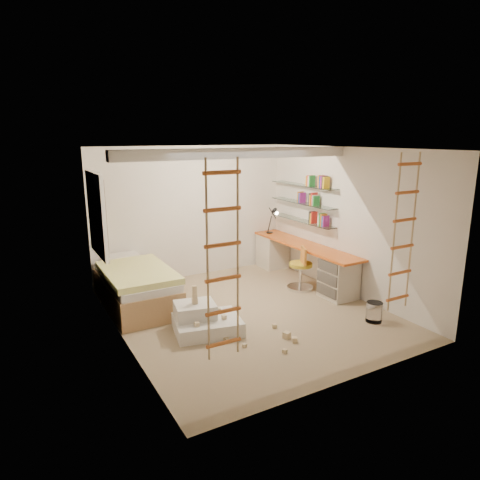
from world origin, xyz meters
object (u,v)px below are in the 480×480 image
desk (303,261)px  play_platform (204,321)px  swivel_chair (301,274)px  bed (136,286)px

desk → play_platform: 2.85m
desk → swivel_chair: 0.50m
swivel_chair → play_platform: bearing=-162.3°
desk → bed: 3.22m
desk → bed: desk is taller
desk → play_platform: (-2.62, -1.10, -0.24)m
bed → play_platform: bed is taller
desk → swivel_chair: size_ratio=3.43×
bed → swivel_chair: swivel_chair is taller
bed → play_platform: (0.57, -1.47, -0.17)m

